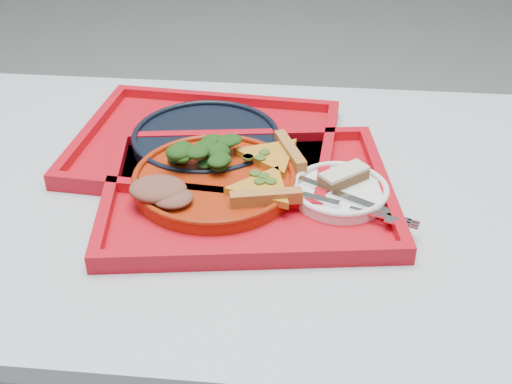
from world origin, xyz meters
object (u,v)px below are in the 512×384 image
(tray_main, at_px, (248,195))
(dessert_bar, at_px, (344,176))
(tray_far, at_px, (206,146))
(navy_plate, at_px, (206,140))
(dinner_plate, at_px, (214,182))

(tray_main, height_order, dessert_bar, dessert_bar)
(dessert_bar, bearing_deg, tray_far, 112.41)
(tray_main, xyz_separation_m, navy_plate, (-0.09, 0.15, 0.01))
(tray_main, height_order, dinner_plate, dinner_plate)
(tray_far, xyz_separation_m, dinner_plate, (0.04, -0.14, 0.02))
(tray_far, bearing_deg, dessert_bar, -22.98)
(tray_far, bearing_deg, navy_plate, 94.16)
(tray_main, relative_size, tray_far, 1.00)
(tray_far, distance_m, navy_plate, 0.01)
(dinner_plate, distance_m, dessert_bar, 0.21)
(dinner_plate, bearing_deg, dessert_bar, 3.28)
(tray_far, distance_m, dessert_bar, 0.27)
(tray_main, height_order, tray_far, same)
(tray_far, height_order, dessert_bar, dessert_bar)
(tray_main, distance_m, dessert_bar, 0.16)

